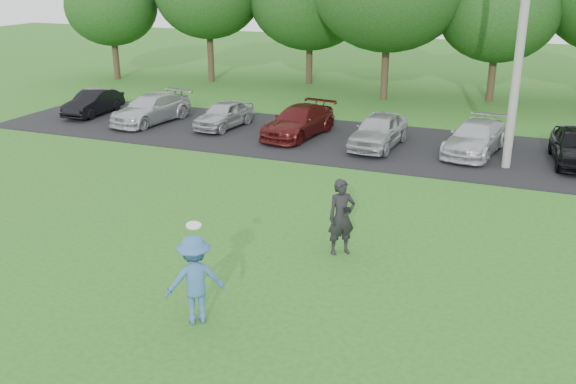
# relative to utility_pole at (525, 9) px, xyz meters

# --- Properties ---
(ground) EXTENTS (100.00, 100.00, 0.00)m
(ground) POSITION_rel_utility_pole_xyz_m (-4.54, -11.79, -5.12)
(ground) COLOR #2A631C
(ground) RESTS_ON ground
(parking_lot) EXTENTS (32.00, 6.50, 0.03)m
(parking_lot) POSITION_rel_utility_pole_xyz_m (-4.54, 1.21, -5.11)
(parking_lot) COLOR black
(parking_lot) RESTS_ON ground
(utility_pole) EXTENTS (0.28, 0.28, 10.24)m
(utility_pole) POSITION_rel_utility_pole_xyz_m (0.00, 0.00, 0.00)
(utility_pole) COLOR gray
(utility_pole) RESTS_ON ground
(frisbee_player) EXTENTS (1.29, 1.21, 2.14)m
(frisbee_player) POSITION_rel_utility_pole_xyz_m (-4.80, -12.36, -4.24)
(frisbee_player) COLOR #3965A1
(frisbee_player) RESTS_ON ground
(camera_bystander) EXTENTS (0.79, 0.76, 1.82)m
(camera_bystander) POSITION_rel_utility_pole_xyz_m (-3.16, -8.42, -4.21)
(camera_bystander) COLOR black
(camera_bystander) RESTS_ON ground
(parked_cars) EXTENTS (28.40, 4.49, 1.25)m
(parked_cars) POSITION_rel_utility_pole_xyz_m (-3.54, 1.20, -4.50)
(parked_cars) COLOR black
(parked_cars) RESTS_ON parking_lot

